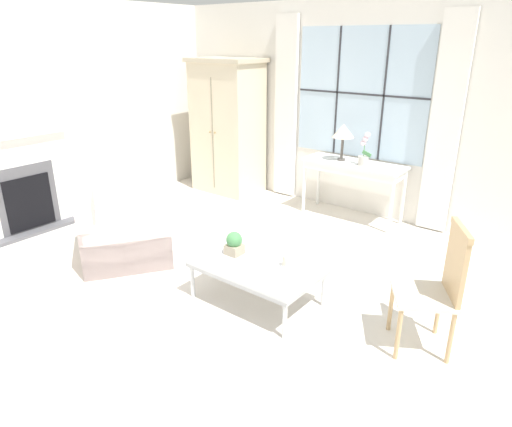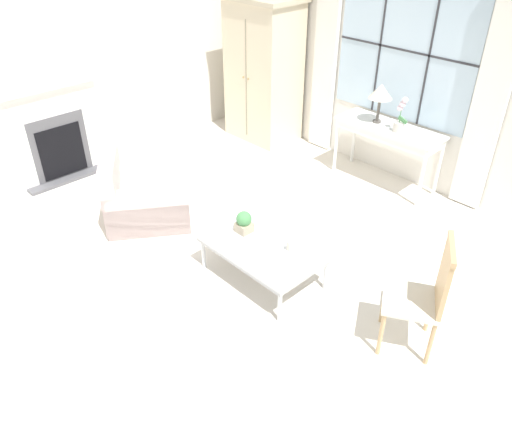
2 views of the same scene
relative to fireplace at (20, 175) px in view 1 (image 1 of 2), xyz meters
The scene contains 13 objects.
ground_plane 3.01m from the fireplace, ahead, with size 14.00×14.00×0.00m, color silver.
wall_back_windowed 4.42m from the fireplace, 48.21° to the left, with size 7.20×0.14×2.80m.
wall_left 1.08m from the fireplace, 98.26° to the left, with size 0.06×7.20×2.80m, color silver.
fireplace is the anchor object (origin of this frame).
armoire 3.00m from the fireplace, 72.26° to the left, with size 1.08×0.74×2.04m.
console_table 4.23m from the fireplace, 43.96° to the left, with size 1.35×0.48×0.78m.
table_lamp 4.11m from the fireplace, 45.70° to the left, with size 0.29×0.29×0.49m.
potted_orchid 4.31m from the fireplace, 41.95° to the left, with size 0.17×0.13×0.43m.
armchair_upholstered 1.72m from the fireplace, ahead, with size 1.22×1.23×0.80m.
side_chair_wooden 4.91m from the fireplace, ahead, with size 0.60×0.60×1.04m.
coffee_table 3.40m from the fireplace, ahead, with size 1.16×0.73×0.39m.
potted_plant_small 3.10m from the fireplace, ahead, with size 0.15×0.15×0.23m.
pillar_candle 3.64m from the fireplace, ahead, with size 0.09×0.09×0.12m.
Camera 1 is at (2.71, -2.71, 2.31)m, focal length 32.00 mm.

